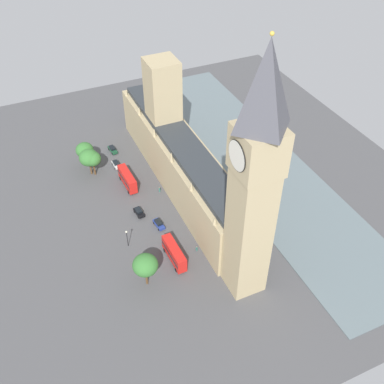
{
  "coord_description": "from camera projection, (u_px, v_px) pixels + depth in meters",
  "views": [
    {
      "loc": [
        39.29,
        99.68,
        90.3
      ],
      "look_at": [
        1.0,
        14.49,
        9.09
      ],
      "focal_mm": 42.23,
      "sensor_mm": 36.0,
      "label": 1
    }
  ],
  "objects": [
    {
      "name": "plane_tree_slot_11",
      "position": [
        89.0,
        158.0,
        140.17
      ],
      "size": [
        6.11,
        6.11,
        9.03
      ],
      "color": "brown",
      "rests_on": "ground"
    },
    {
      "name": "double_decker_bus_midblock",
      "position": [
        127.0,
        179.0,
        138.27
      ],
      "size": [
        3.0,
        10.6,
        4.75
      ],
      "rotation": [
        0.0,
        0.0,
        3.18
      ],
      "color": "red",
      "rests_on": "ground"
    },
    {
      "name": "street_lamp_slot_12",
      "position": [
        127.0,
        236.0,
        118.4
      ],
      "size": [
        0.56,
        0.56,
        5.61
      ],
      "color": "black",
      "rests_on": "ground"
    },
    {
      "name": "pedestrian_far_end",
      "position": [
        197.0,
        249.0,
        119.32
      ],
      "size": [
        0.54,
        0.43,
        1.51
      ],
      "rotation": [
        0.0,
        0.0,
        4.73
      ],
      "color": "#336B60",
      "rests_on": "ground"
    },
    {
      "name": "plane_tree_corner",
      "position": [
        145.0,
        265.0,
        107.05
      ],
      "size": [
        6.2,
        6.2,
        9.6
      ],
      "color": "brown",
      "rests_on": "ground"
    },
    {
      "name": "car_blue_near_tower",
      "position": [
        159.0,
        224.0,
        126.03
      ],
      "size": [
        2.23,
        4.73,
        1.74
      ],
      "rotation": [
        0.0,
        0.0,
        0.11
      ],
      "color": "navy",
      "rests_on": "ground"
    },
    {
      "name": "river_thames",
      "position": [
        256.0,
        162.0,
        148.84
      ],
      "size": [
        28.38,
        129.94,
        0.25
      ],
      "primitive_type": "cube",
      "color": "slate",
      "rests_on": "ground"
    },
    {
      "name": "pedestrian_leading",
      "position": [
        160.0,
        190.0,
        137.28
      ],
      "size": [
        0.71,
        0.66,
        1.69
      ],
      "rotation": [
        0.0,
        0.0,
        2.19
      ],
      "color": "#336B60",
      "rests_on": "ground"
    },
    {
      "name": "clock_tower",
      "position": [
        254.0,
        181.0,
        90.27
      ],
      "size": [
        9.17,
        9.17,
        63.13
      ],
      "color": "tan",
      "rests_on": "ground"
    },
    {
      "name": "parliament_building",
      "position": [
        178.0,
        155.0,
        135.76
      ],
      "size": [
        12.34,
        74.37,
        35.17
      ],
      "color": "tan",
      "rests_on": "ground"
    },
    {
      "name": "plane_tree_slot_10",
      "position": [
        93.0,
        159.0,
        140.11
      ],
      "size": [
        5.25,
        5.25,
        8.41
      ],
      "color": "brown",
      "rests_on": "ground"
    },
    {
      "name": "car_black_by_river_gate",
      "position": [
        139.0,
        212.0,
        129.66
      ],
      "size": [
        2.27,
        4.52,
        1.74
      ],
      "rotation": [
        0.0,
        0.0,
        0.11
      ],
      "color": "black",
      "rests_on": "ground"
    },
    {
      "name": "car_white_kerbside",
      "position": [
        116.0,
        164.0,
        146.7
      ],
      "size": [
        2.05,
        4.37,
        1.74
      ],
      "rotation": [
        0.0,
        0.0,
        0.05
      ],
      "color": "silver",
      "rests_on": "ground"
    },
    {
      "name": "ground_plane",
      "position": [
        176.0,
        185.0,
        140.02
      ],
      "size": [
        144.37,
        144.37,
        0.0
      ],
      "primitive_type": "plane",
      "color": "#4C4C4F"
    },
    {
      "name": "plane_tree_under_trees",
      "position": [
        85.0,
        150.0,
        143.82
      ],
      "size": [
        5.64,
        5.64,
        8.47
      ],
      "color": "brown",
      "rests_on": "ground"
    },
    {
      "name": "car_dark_green_opposite_hall",
      "position": [
        113.0,
        149.0,
        152.92
      ],
      "size": [
        2.25,
        4.91,
        1.74
      ],
      "rotation": [
        0.0,
        0.0,
        0.11
      ],
      "color": "#19472D",
      "rests_on": "ground"
    },
    {
      "name": "double_decker_bus_trailing",
      "position": [
        174.0,
        253.0,
        115.58
      ],
      "size": [
        2.88,
        10.56,
        4.75
      ],
      "rotation": [
        0.0,
        0.0,
        0.03
      ],
      "color": "red",
      "rests_on": "ground"
    }
  ]
}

